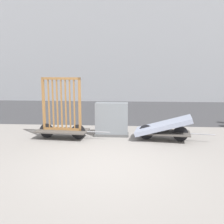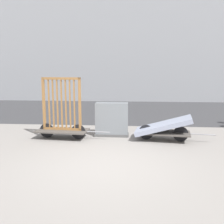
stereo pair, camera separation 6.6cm
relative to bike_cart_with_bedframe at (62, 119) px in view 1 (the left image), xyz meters
name	(u,v)px [view 1 (the left image)]	position (x,y,z in m)	size (l,w,h in m)	color
ground_plane	(105,166)	(1.52, -2.20, -0.60)	(60.00, 60.00, 0.00)	gray
road_strip	(120,110)	(1.52, 5.60, -0.59)	(56.00, 7.38, 0.01)	#38383A
bike_cart_with_bedframe	(62,119)	(0.00, 0.00, 0.00)	(2.28, 0.89, 1.87)	#4C4742
bike_cart_with_mattress	(163,127)	(3.06, 0.00, -0.20)	(2.34, 1.06, 0.76)	#4C4742
utility_cabinet	(112,121)	(1.48, 0.44, -0.11)	(1.08, 0.44, 1.06)	#4C4C4C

